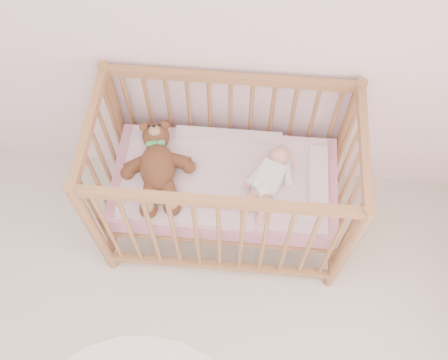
# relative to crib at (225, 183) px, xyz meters

# --- Properties ---
(wall_back) EXTENTS (4.00, 0.02, 2.70)m
(wall_back) POSITION_rel_crib_xyz_m (-0.43, 0.40, 0.85)
(wall_back) COLOR white
(wall_back) RESTS_ON floor
(crib) EXTENTS (1.36, 0.76, 1.00)m
(crib) POSITION_rel_crib_xyz_m (0.00, 0.00, 0.00)
(crib) COLOR #AB6C48
(crib) RESTS_ON floor
(mattress) EXTENTS (1.22, 0.62, 0.13)m
(mattress) POSITION_rel_crib_xyz_m (0.00, 0.00, -0.01)
(mattress) COLOR #C3798F
(mattress) RESTS_ON crib
(blanket) EXTENTS (1.10, 0.58, 0.06)m
(blanket) POSITION_rel_crib_xyz_m (0.00, 0.00, 0.06)
(blanket) COLOR pink
(blanket) RESTS_ON mattress
(baby) EXTENTS (0.39, 0.54, 0.12)m
(baby) POSITION_rel_crib_xyz_m (0.24, -0.02, 0.14)
(baby) COLOR white
(baby) RESTS_ON blanket
(teddy_bear) EXTENTS (0.52, 0.66, 0.16)m
(teddy_bear) POSITION_rel_crib_xyz_m (-0.35, -0.02, 0.15)
(teddy_bear) COLOR brown
(teddy_bear) RESTS_ON blanket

